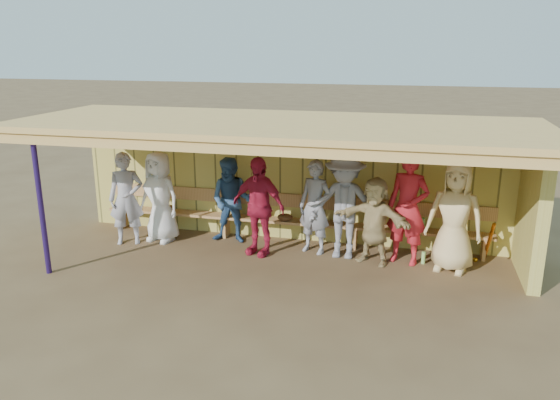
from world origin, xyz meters
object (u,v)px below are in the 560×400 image
at_px(player_b, 160,197).
at_px(player_c, 231,200).
at_px(player_d, 258,206).
at_px(player_extra, 315,207).
at_px(player_e, 344,205).
at_px(bench, 290,215).
at_px(player_f, 374,221).
at_px(player_h, 455,217).
at_px(player_g, 408,208).
at_px(player_a, 126,199).

xyz_separation_m(player_b, player_c, (1.38, 0.26, -0.05)).
distance_m(player_d, player_extra, 1.04).
xyz_separation_m(player_b, player_e, (3.59, -0.00, 0.08)).
distance_m(player_d, player_e, 1.55).
relative_size(player_c, bench, 0.22).
height_order(player_c, player_extra, player_extra).
height_order(player_f, bench, player_f).
bearing_deg(player_h, player_e, -169.65).
relative_size(player_h, bench, 0.25).
bearing_deg(player_c, bench, 14.72).
height_order(player_d, player_extra, player_d).
height_order(player_c, player_e, player_e).
xyz_separation_m(player_e, player_g, (1.10, 0.01, 0.03)).
bearing_deg(player_c, player_h, -6.77).
distance_m(player_g, bench, 2.35).
bearing_deg(player_a, player_c, -6.36).
relative_size(player_f, player_extra, 0.89).
bearing_deg(player_d, player_h, 17.83).
height_order(player_e, player_f, player_e).
relative_size(player_c, player_d, 0.92).
bearing_deg(player_extra, player_e, 7.19).
bearing_deg(bench, player_extra, -38.38).
xyz_separation_m(player_a, player_b, (0.55, 0.30, -0.01)).
distance_m(player_b, player_f, 4.14).
relative_size(player_b, player_extra, 1.02).
bearing_deg(player_g, player_extra, -166.59).
relative_size(player_f, player_h, 0.81).
bearing_deg(player_b, player_extra, 14.17).
bearing_deg(player_b, player_f, 10.07).
height_order(player_e, player_g, player_g).
xyz_separation_m(player_a, player_c, (1.93, 0.55, -0.05)).
bearing_deg(player_b, player_h, 10.64).
bearing_deg(player_d, player_e, 24.71).
xyz_separation_m(player_a, player_g, (5.24, 0.30, 0.11)).
bearing_deg(player_d, player_c, 161.63).
bearing_deg(player_f, player_g, 38.44).
distance_m(player_a, player_g, 5.24).
bearing_deg(player_a, bench, -6.45).
relative_size(player_d, player_h, 0.95).
bearing_deg(player_c, player_f, -9.56).
height_order(player_a, player_c, player_a).
relative_size(player_b, player_e, 0.91).
height_order(player_c, player_g, player_g).
bearing_deg(player_h, bench, -178.47).
bearing_deg(player_a, player_h, -21.01).
xyz_separation_m(player_b, player_f, (4.14, -0.15, -0.11)).
relative_size(player_a, player_d, 0.98).
bearing_deg(player_b, player_g, 12.31).
bearing_deg(player_b, player_e, 12.19).
distance_m(player_b, player_g, 4.69).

